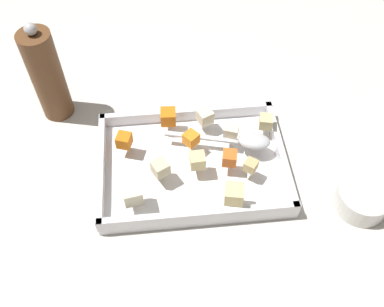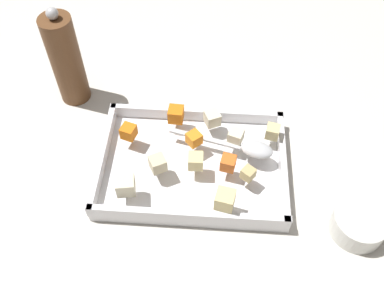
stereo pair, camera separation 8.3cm
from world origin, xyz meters
The scene contains 17 objects.
ground_plane centered at (0.00, 0.00, 0.00)m, with size 4.00×4.00×0.00m, color beige.
baking_dish centered at (0.00, -0.02, 0.01)m, with size 0.36×0.26×0.04m.
carrot_chunk_heap_top centered at (0.04, -0.11, 0.06)m, with size 0.03×0.03×0.03m, color orange.
carrot_chunk_front_center centered at (0.13, -0.06, 0.06)m, with size 0.03×0.03×0.03m, color orange.
carrot_chunk_mid_right centered at (-0.07, 0.00, 0.06)m, with size 0.03×0.03×0.03m, color orange.
carrot_chunk_back_center centered at (0.00, -0.05, 0.06)m, with size 0.03×0.03×0.03m, color orange.
potato_chunk_corner_ne centered at (-0.03, -0.11, 0.06)m, with size 0.03×0.03×0.03m, color beige.
potato_chunk_corner_sw centered at (0.06, 0.01, 0.06)m, with size 0.03×0.03×0.03m, color beige.
potato_chunk_near_left centered at (0.12, 0.06, 0.06)m, with size 0.03×0.03×0.03m, color beige.
potato_chunk_far_right centered at (-0.06, 0.08, 0.06)m, with size 0.03×0.03×0.03m, color #E0CC89.
potato_chunk_corner_nw centered at (-0.08, -0.07, 0.06)m, with size 0.03×0.03×0.03m, color beige.
potato_chunk_rim_edge centered at (-0.01, 0.00, 0.06)m, with size 0.03×0.03×0.03m, color #E0CC89.
potato_chunk_center centered at (-0.11, 0.02, 0.05)m, with size 0.02×0.02×0.02m, color tan.
potato_chunk_corner_se centered at (-0.15, -0.08, 0.06)m, with size 0.03×0.03×0.03m, color #E0CC89.
serving_spoon centered at (-0.11, -0.04, 0.05)m, with size 0.21×0.07×0.02m.
pepper_mill centered at (0.28, -0.21, 0.11)m, with size 0.07×0.07×0.23m.
small_prep_bowl centered at (-0.30, 0.09, 0.02)m, with size 0.10×0.10×0.05m, color silver.
Camera 1 is at (0.05, 0.48, 0.72)m, focal length 40.87 mm.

